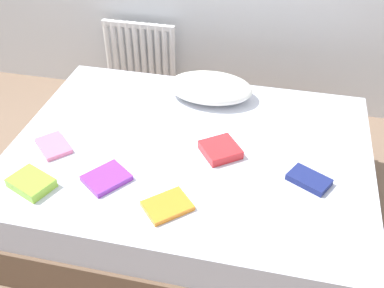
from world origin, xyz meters
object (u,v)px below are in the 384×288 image
textbook_navy (309,180)px  textbook_orange (168,206)px  radiator (140,55)px  textbook_red (220,150)px  textbook_pink (53,146)px  textbook_lime (31,183)px  textbook_purple (106,178)px  bed (190,180)px  pillow (210,88)px

textbook_navy → textbook_orange: bearing=-124.8°
radiator → textbook_red: radiator is taller
textbook_pink → textbook_orange: same height
textbook_pink → textbook_lime: bearing=-39.3°
radiator → textbook_navy: 1.90m
textbook_purple → bed: bearing=-7.8°
textbook_navy → textbook_purple: (-0.99, -0.21, -0.00)m
textbook_lime → textbook_orange: size_ratio=0.99×
radiator → textbook_lime: radiator is taller
textbook_red → textbook_orange: textbook_red is taller
textbook_navy → textbook_purple: textbook_navy is taller
textbook_red → textbook_orange: size_ratio=0.89×
textbook_orange → textbook_lime: bearing=138.0°
radiator → textbook_purple: 1.60m
textbook_red → textbook_navy: bearing=38.4°
bed → textbook_orange: (0.00, -0.47, 0.27)m
pillow → textbook_pink: bearing=-136.8°
textbook_red → textbook_lime: bearing=-98.4°
textbook_orange → textbook_navy: (0.64, 0.33, 0.00)m
textbook_red → bed: bearing=-133.3°
pillow → textbook_orange: bearing=-90.6°
radiator → textbook_orange: (0.69, -1.67, 0.13)m
textbook_red → textbook_purple: (-0.52, -0.34, -0.01)m
bed → textbook_pink: 0.79m
textbook_navy → textbook_purple: bearing=-139.7°
pillow → textbook_purple: bearing=-112.2°
textbook_orange → bed: bearing=47.2°
radiator → textbook_navy: radiator is taller
textbook_orange → textbook_purple: (-0.35, 0.12, 0.00)m
bed → pillow: bearing=88.9°
textbook_lime → textbook_red: bearing=51.0°
textbook_orange → textbook_purple: textbook_purple is taller
bed → textbook_red: size_ratio=10.72×
bed → textbook_purple: 0.57m
bed → pillow: size_ratio=3.73×
textbook_purple → pillow: bearing=14.2°
pillow → textbook_pink: size_ratio=2.57×
bed → textbook_orange: textbook_orange is taller
pillow → textbook_red: 0.57m
radiator → textbook_red: (0.86, -1.22, 0.14)m
bed → radiator: radiator is taller
textbook_pink → textbook_orange: size_ratio=1.00×
bed → radiator: 1.39m
pillow → textbook_pink: 1.02m
textbook_pink → textbook_navy: bearing=45.0°
radiator → textbook_purple: size_ratio=2.78×
textbook_pink → radiator: bearing=132.0°
radiator → pillow: 0.99m
textbook_pink → textbook_orange: 0.79m
radiator → textbook_pink: (-0.04, -1.37, 0.13)m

